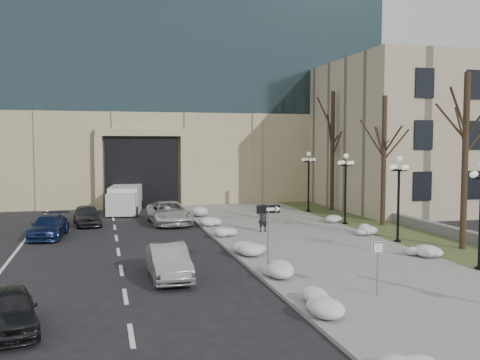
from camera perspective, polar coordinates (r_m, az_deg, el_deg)
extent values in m
plane|color=black|center=(16.02, 13.87, -16.21)|extent=(160.00, 160.00, 0.00)
cube|color=gray|center=(29.73, 6.93, -6.53)|extent=(9.00, 40.00, 0.12)
cube|color=gray|center=(28.42, -1.61, -6.98)|extent=(0.30, 40.00, 0.14)
cube|color=#374924|center=(32.65, 17.67, -5.76)|extent=(4.00, 40.00, 0.10)
cube|color=slate|center=(35.33, 18.70, -4.55)|extent=(0.50, 30.00, 0.70)
cube|color=tan|center=(55.45, -9.12, 2.47)|extent=(40.00, 20.00, 8.00)
cube|color=black|center=(46.37, -10.51, 0.91)|extent=(6.00, 2.50, 6.00)
cube|color=tan|center=(44.91, -10.44, 5.02)|extent=(7.50, 0.60, 0.60)
cube|color=tan|center=(44.86, -14.85, 0.73)|extent=(0.60, 0.60, 6.00)
cube|color=tan|center=(45.36, -5.98, 0.88)|extent=(0.60, 0.60, 6.00)
cube|color=tan|center=(50.50, 20.90, 4.37)|extent=(22.00, 18.00, 12.00)
cube|color=black|center=(38.67, 18.82, -0.61)|extent=(1.40, 0.25, 2.00)
cube|color=black|center=(41.01, 23.50, -0.48)|extent=(1.40, 0.25, 2.00)
cube|color=black|center=(38.56, 18.94, 4.58)|extent=(1.40, 0.25, 2.00)
cube|color=black|center=(40.90, 23.64, 4.42)|extent=(1.40, 0.25, 2.00)
cube|color=black|center=(38.76, 19.06, 9.76)|extent=(1.40, 0.25, 2.00)
cube|color=black|center=(41.09, 23.78, 9.30)|extent=(1.40, 0.25, 2.00)
imported|color=black|center=(17.36, -23.42, -12.62)|extent=(2.19, 3.95, 1.27)
imported|color=#96999D|center=(22.00, -7.63, -8.63)|extent=(1.54, 4.23, 1.39)
imported|color=navy|center=(32.85, -19.72, -4.70)|extent=(2.26, 4.57, 1.28)
imported|color=silver|center=(36.33, -7.57, -3.49)|extent=(2.83, 5.58, 1.51)
imported|color=#2D2D32|center=(36.86, -15.99, -3.62)|extent=(2.06, 4.14, 1.36)
imported|color=black|center=(32.25, 2.43, -4.04)|extent=(0.69, 0.53, 1.69)
cube|color=silver|center=(43.51, -12.06, -1.94)|extent=(2.97, 5.37, 2.04)
cube|color=silver|center=(40.51, -12.52, -2.54)|extent=(2.36, 1.93, 1.63)
cylinder|color=black|center=(40.90, -13.89, -3.28)|extent=(0.36, 0.74, 0.71)
cylinder|color=black|center=(40.67, -11.04, -3.28)|extent=(0.36, 0.74, 0.71)
cylinder|color=black|center=(45.21, -13.13, -2.58)|extent=(0.36, 0.74, 0.71)
cylinder|color=black|center=(45.00, -10.55, -2.57)|extent=(0.36, 0.74, 0.71)
cylinder|color=slate|center=(22.73, 3.02, -6.37)|extent=(0.06, 0.06, 2.80)
cube|color=black|center=(22.53, 3.03, -3.13)|extent=(1.02, 0.05, 0.34)
cube|color=white|center=(22.56, 3.45, -3.13)|extent=(0.48, 0.01, 0.13)
cone|color=white|center=(22.64, 4.10, -3.11)|extent=(0.24, 0.28, 0.28)
cylinder|color=slate|center=(19.64, 14.45, -9.36)|extent=(0.05, 0.05, 2.00)
cube|color=white|center=(19.47, 14.49, -7.01)|extent=(0.44, 0.10, 0.44)
cube|color=black|center=(19.45, 14.52, -7.02)|extent=(0.38, 0.06, 0.38)
cube|color=white|center=(19.45, 14.52, -7.03)|extent=(0.33, 0.05, 0.33)
ellipsoid|color=silver|center=(18.16, 7.46, -12.67)|extent=(1.10, 1.60, 0.36)
ellipsoid|color=silver|center=(21.97, 4.11, -9.68)|extent=(1.10, 1.60, 0.36)
ellipsoid|color=silver|center=(25.79, 1.35, -7.60)|extent=(1.10, 1.60, 0.36)
ellipsoid|color=silver|center=(30.91, -1.43, -5.64)|extent=(1.10, 1.60, 0.36)
ellipsoid|color=silver|center=(34.51, -3.32, -4.62)|extent=(1.10, 1.60, 0.36)
ellipsoid|color=silver|center=(39.36, -4.43, -3.55)|extent=(1.10, 1.60, 0.36)
ellipsoid|color=silver|center=(26.77, 19.12, -7.39)|extent=(1.10, 1.60, 0.36)
ellipsoid|color=silver|center=(32.18, 13.23, -5.36)|extent=(1.10, 1.60, 0.36)
ellipsoid|color=silver|center=(36.68, 9.91, -4.16)|extent=(1.10, 1.60, 0.36)
ellipsoid|color=silver|center=(17.40, 8.77, -13.44)|extent=(1.10, 1.60, 0.36)
cylinder|color=black|center=(25.27, 24.14, -8.67)|extent=(0.36, 0.36, 0.20)
cylinder|color=black|center=(24.93, 24.27, -4.40)|extent=(0.14, 0.14, 4.00)
sphere|color=white|center=(24.44, 23.60, 0.52)|extent=(0.28, 0.28, 0.28)
sphere|color=white|center=(25.07, 23.77, 0.60)|extent=(0.28, 0.28, 0.28)
cylinder|color=black|center=(30.50, 16.46, -6.32)|extent=(0.36, 0.36, 0.20)
cylinder|color=black|center=(30.22, 16.53, -2.78)|extent=(0.14, 0.14, 4.00)
cylinder|color=black|center=(30.05, 16.61, 1.01)|extent=(0.10, 0.90, 0.10)
cylinder|color=black|center=(30.05, 16.61, 1.01)|extent=(0.90, 0.10, 0.10)
sphere|color=white|center=(30.03, 16.63, 2.16)|extent=(0.32, 0.32, 0.32)
sphere|color=white|center=(30.28, 17.34, 1.30)|extent=(0.28, 0.28, 0.28)
sphere|color=white|center=(29.82, 15.87, 1.29)|extent=(0.28, 0.28, 0.28)
sphere|color=white|center=(30.43, 16.17, 1.34)|extent=(0.28, 0.28, 0.28)
sphere|color=white|center=(29.66, 17.06, 1.26)|extent=(0.28, 0.28, 0.28)
cylinder|color=black|center=(36.15, 11.13, -4.62)|extent=(0.36, 0.36, 0.20)
cylinder|color=black|center=(35.91, 11.18, -1.62)|extent=(0.14, 0.14, 4.00)
cylinder|color=black|center=(35.77, 11.22, 1.57)|extent=(0.10, 0.90, 0.10)
cylinder|color=black|center=(35.77, 11.22, 1.57)|extent=(0.90, 0.10, 0.10)
sphere|color=white|center=(35.75, 11.23, 2.53)|extent=(0.32, 0.32, 0.32)
sphere|color=white|center=(35.96, 11.87, 1.82)|extent=(0.28, 0.28, 0.28)
sphere|color=white|center=(35.57, 10.57, 1.81)|extent=(0.28, 0.28, 0.28)
sphere|color=white|center=(36.17, 10.91, 1.84)|extent=(0.28, 0.28, 0.28)
sphere|color=white|center=(35.36, 11.54, 1.78)|extent=(0.28, 0.28, 0.28)
cylinder|color=black|center=(42.04, 7.29, -3.35)|extent=(0.36, 0.36, 0.20)
cylinder|color=black|center=(41.83, 7.32, -0.77)|extent=(0.14, 0.14, 4.00)
cylinder|color=black|center=(41.71, 7.34, 1.97)|extent=(0.10, 0.90, 0.10)
cylinder|color=black|center=(41.71, 7.34, 1.97)|extent=(0.90, 0.10, 0.10)
sphere|color=white|center=(41.70, 7.35, 2.79)|extent=(0.32, 0.32, 0.32)
sphere|color=white|center=(41.88, 7.92, 2.18)|extent=(0.28, 0.28, 0.28)
sphere|color=white|center=(41.54, 6.77, 2.17)|extent=(0.28, 0.28, 0.28)
sphere|color=white|center=(42.13, 7.12, 2.19)|extent=(0.28, 0.28, 0.28)
sphere|color=white|center=(41.29, 7.58, 2.15)|extent=(0.28, 0.28, 0.28)
cylinder|color=black|center=(29.20, 22.87, 1.76)|extent=(0.32, 0.32, 9.00)
cylinder|color=black|center=(35.89, 15.09, 1.92)|extent=(0.32, 0.32, 8.50)
cylinder|color=black|center=(43.02, 9.83, 3.00)|extent=(0.32, 0.32, 9.50)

